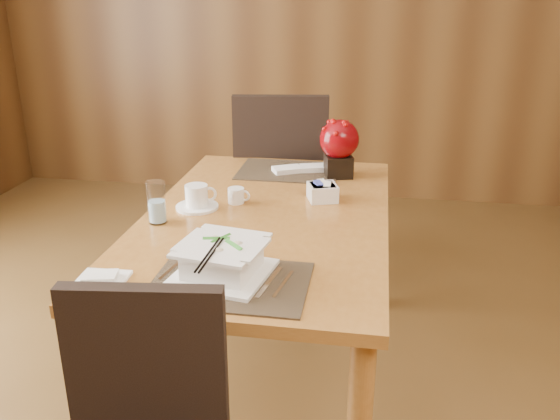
% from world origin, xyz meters
% --- Properties ---
extents(back_wall, '(5.00, 0.02, 2.80)m').
position_xyz_m(back_wall, '(0.00, 3.00, 1.40)').
color(back_wall, brown).
rests_on(back_wall, ground).
extents(dining_table, '(0.90, 1.50, 0.75)m').
position_xyz_m(dining_table, '(0.00, 0.60, 0.65)').
color(dining_table, '#A56A2D').
rests_on(dining_table, ground).
extents(placemat_near, '(0.45, 0.33, 0.01)m').
position_xyz_m(placemat_near, '(0.00, 0.05, 0.75)').
color(placemat_near, black).
rests_on(placemat_near, dining_table).
extents(placemat_far, '(0.45, 0.33, 0.01)m').
position_xyz_m(placemat_far, '(0.00, 1.15, 0.75)').
color(placemat_far, black).
rests_on(placemat_far, dining_table).
extents(soup_setting, '(0.30, 0.30, 0.11)m').
position_xyz_m(soup_setting, '(-0.03, 0.09, 0.80)').
color(soup_setting, white).
rests_on(soup_setting, dining_table).
extents(coffee_cup, '(0.16, 0.16, 0.09)m').
position_xyz_m(coffee_cup, '(-0.27, 0.63, 0.79)').
color(coffee_cup, white).
rests_on(coffee_cup, dining_table).
extents(water_glass, '(0.09, 0.09, 0.15)m').
position_xyz_m(water_glass, '(-0.37, 0.46, 0.83)').
color(water_glass, white).
rests_on(water_glass, dining_table).
extents(creamer_jug, '(0.09, 0.09, 0.06)m').
position_xyz_m(creamer_jug, '(-0.14, 0.71, 0.78)').
color(creamer_jug, white).
rests_on(creamer_jug, dining_table).
extents(sugar_caddy, '(0.14, 0.14, 0.07)m').
position_xyz_m(sugar_caddy, '(0.19, 0.80, 0.78)').
color(sugar_caddy, white).
rests_on(sugar_caddy, dining_table).
extents(berry_decor, '(0.17, 0.17, 0.26)m').
position_xyz_m(berry_decor, '(0.23, 1.12, 0.90)').
color(berry_decor, black).
rests_on(berry_decor, dining_table).
extents(napkins_far, '(0.27, 0.18, 0.02)m').
position_xyz_m(napkins_far, '(0.07, 1.15, 0.77)').
color(napkins_far, white).
rests_on(napkins_far, dining_table).
extents(bread_plate, '(0.15, 0.15, 0.01)m').
position_xyz_m(bread_plate, '(-0.37, -0.01, 0.75)').
color(bread_plate, white).
rests_on(bread_plate, dining_table).
extents(far_chair, '(0.56, 0.56, 1.05)m').
position_xyz_m(far_chair, '(-0.10, 1.52, 0.59)').
color(far_chair, black).
rests_on(far_chair, ground).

